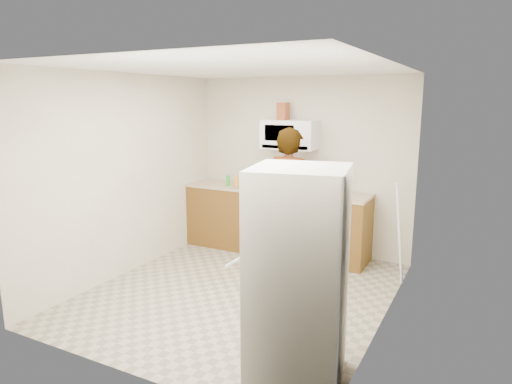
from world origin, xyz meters
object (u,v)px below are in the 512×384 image
Objects in this scene: kettle at (340,185)px; person at (289,200)px; microwave at (290,135)px; saucepan at (275,181)px; gas_range at (285,221)px; fridge at (298,277)px.

person is at bearing -141.91° from kettle.
kettle is (0.44, 0.75, 0.11)m from person.
microwave is 0.71m from saucepan.
person reaches higher than kettle.
gas_range is 5.71× the size of kettle.
gas_range is 1.49× the size of microwave.
person is (0.28, -0.65, -0.78)m from microwave.
person is at bearing -66.65° from microwave.
kettle is (0.72, 0.22, 0.55)m from gas_range.
fridge is at bearing -65.37° from microwave.
person is at bearing 104.04° from fridge.
microwave is at bearing 165.90° from kettle.
gas_range is 3.03m from fridge.
fridge is at bearing -100.38° from kettle.
fridge is 6.93× the size of saucepan.
microwave is 3.84× the size of kettle.
microwave is at bearing 103.66° from fridge.
person is 7.53× the size of saucepan.
saucepan is at bearing -179.39° from microwave.
gas_range is at bearing -29.48° from saucepan.
person is 0.87m from kettle.
person is 1.09× the size of fridge.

